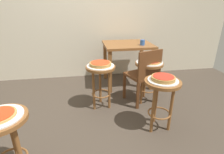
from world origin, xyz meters
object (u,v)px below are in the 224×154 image
(serving_plate_leftside, at_px, (100,66))
(stool_rear, at_px, (148,73))
(serving_plate_middle, at_px, (163,80))
(pizza_rear, at_px, (149,61))
(stool_leftside, at_px, (101,77))
(serving_plate_rear, at_px, (149,62))
(dining_table, at_px, (128,51))
(wooden_chair, at_px, (144,74))
(pizza_middle, at_px, (163,78))
(stool_middle, at_px, (161,93))
(cup_near_edge, at_px, (142,42))
(stool_foreground, at_px, (4,134))
(pizza_leftside, at_px, (100,64))

(serving_plate_leftside, bearing_deg, stool_rear, 3.26)
(serving_plate_middle, bearing_deg, stool_rear, 82.79)
(pizza_rear, bearing_deg, stool_leftside, -176.74)
(stool_leftside, bearing_deg, serving_plate_middle, -43.94)
(serving_plate_rear, bearing_deg, dining_table, 101.91)
(dining_table, bearing_deg, serving_plate_middle, -87.19)
(stool_leftside, xyz_separation_m, wooden_chair, (0.65, 0.02, -0.01))
(serving_plate_middle, relative_size, stool_rear, 0.54)
(pizza_middle, height_order, wooden_chair, wooden_chair)
(dining_table, height_order, wooden_chair, wooden_chair)
(stool_middle, height_order, wooden_chair, wooden_chair)
(serving_plate_rear, bearing_deg, pizza_middle, -97.21)
(stool_leftside, height_order, wooden_chair, wooden_chair)
(serving_plate_rear, height_order, pizza_rear, pizza_rear)
(wooden_chair, bearing_deg, serving_plate_rear, 14.75)
(stool_middle, height_order, serving_plate_rear, serving_plate_rear)
(stool_rear, xyz_separation_m, cup_near_edge, (0.06, 0.54, 0.34))
(pizza_middle, xyz_separation_m, serving_plate_rear, (0.08, 0.66, -0.03))
(serving_plate_middle, height_order, stool_rear, serving_plate_middle)
(stool_middle, bearing_deg, cup_near_edge, 83.12)
(serving_plate_leftside, height_order, stool_rear, serving_plate_leftside)
(pizza_middle, distance_m, pizza_rear, 0.66)
(wooden_chair, bearing_deg, stool_rear, 14.75)
(stool_foreground, distance_m, pizza_rear, 1.96)
(serving_plate_leftside, bearing_deg, pizza_rear, 3.26)
(stool_middle, xyz_separation_m, pizza_middle, (-0.00, 0.00, 0.19))
(cup_near_edge, height_order, wooden_chair, cup_near_edge)
(pizza_leftside, bearing_deg, serving_plate_middle, -43.94)
(stool_foreground, relative_size, stool_leftside, 1.00)
(stool_leftside, xyz_separation_m, pizza_leftside, (-0.00, -0.00, 0.19))
(serving_plate_rear, bearing_deg, stool_foreground, -145.42)
(pizza_middle, relative_size, pizza_leftside, 0.88)
(pizza_rear, distance_m, cup_near_edge, 0.57)
(cup_near_edge, bearing_deg, pizza_leftside, -143.40)
(serving_plate_middle, height_order, pizza_rear, pizza_rear)
(serving_plate_middle, relative_size, pizza_rear, 1.06)
(stool_foreground, bearing_deg, serving_plate_middle, 16.51)
(wooden_chair, bearing_deg, stool_middle, -90.71)
(cup_near_edge, bearing_deg, serving_plate_rear, -96.47)
(serving_plate_leftside, height_order, dining_table, dining_table)
(serving_plate_leftside, xyz_separation_m, stool_rear, (0.72, 0.04, -0.16))
(stool_leftside, height_order, dining_table, dining_table)
(serving_plate_middle, distance_m, serving_plate_rear, 0.66)
(pizza_leftside, height_order, stool_rear, pizza_leftside)
(stool_foreground, distance_m, pizza_middle, 1.60)
(cup_near_edge, bearing_deg, stool_rear, -96.47)
(stool_leftside, distance_m, stool_rear, 0.72)
(stool_foreground, bearing_deg, pizza_rear, 34.58)
(stool_middle, xyz_separation_m, serving_plate_leftside, (-0.64, 0.62, 0.16))
(stool_foreground, height_order, serving_plate_middle, serving_plate_middle)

